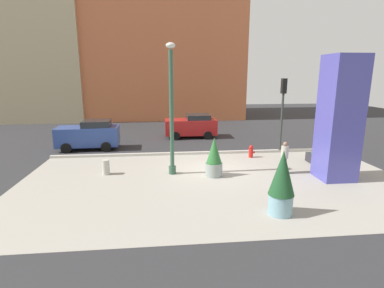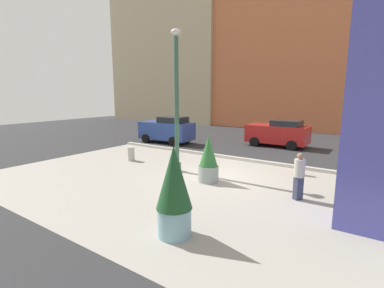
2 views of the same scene
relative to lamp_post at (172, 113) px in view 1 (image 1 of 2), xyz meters
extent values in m
plane|color=#2D2D30|center=(1.90, 4.50, -3.06)|extent=(60.00, 60.00, 0.00)
cube|color=#9E998E|center=(1.90, -1.50, -3.06)|extent=(18.00, 10.00, 0.02)
cube|color=#B7B2A8|center=(1.90, 3.62, -2.98)|extent=(18.00, 0.24, 0.16)
cylinder|color=#335642|center=(0.00, 0.00, -2.86)|extent=(0.36, 0.36, 0.40)
cylinder|color=#335642|center=(0.00, 0.00, -0.08)|extent=(0.20, 0.20, 5.96)
ellipsoid|color=silver|center=(0.00, 0.00, 3.08)|extent=(0.44, 0.44, 0.28)
cube|color=#4C4CAD|center=(7.63, -1.45, -0.19)|extent=(1.54, 1.54, 5.73)
cube|color=#2D2D33|center=(8.16, 1.14, -2.80)|extent=(0.91, 0.91, 0.51)
cylinder|color=#382819|center=(8.16, 1.14, -2.57)|extent=(0.86, 0.86, 0.04)
cone|color=#2D6B33|center=(8.16, 1.14, -2.01)|extent=(0.67, 0.67, 1.07)
cylinder|color=#7AA8B7|center=(3.62, -4.85, -2.68)|extent=(0.85, 0.85, 0.75)
cylinder|color=#382819|center=(3.62, -4.85, -2.33)|extent=(0.78, 0.78, 0.04)
cone|color=#1E4C28|center=(3.62, -4.85, -1.51)|extent=(0.91, 0.91, 1.59)
cylinder|color=gray|center=(2.00, -0.53, -2.73)|extent=(0.84, 0.84, 0.66)
cylinder|color=#382819|center=(2.00, -0.53, -2.42)|extent=(0.77, 0.77, 0.04)
cone|color=#2D6B33|center=(2.00, -0.53, -1.76)|extent=(0.75, 0.75, 1.27)
cylinder|color=red|center=(4.79, 2.56, -2.78)|extent=(0.26, 0.26, 0.55)
sphere|color=red|center=(4.79, 2.56, -2.43)|extent=(0.24, 0.24, 0.24)
cylinder|color=red|center=(4.96, 2.56, -2.76)|extent=(0.12, 0.10, 0.10)
cylinder|color=#B2ADA3|center=(-3.28, 0.24, -2.68)|extent=(0.36, 0.36, 0.75)
cylinder|color=#333833|center=(6.98, 3.57, -1.20)|extent=(0.14, 0.14, 3.72)
cube|color=black|center=(6.98, 3.57, 1.11)|extent=(0.28, 0.32, 0.90)
sphere|color=red|center=(6.98, 3.74, 1.38)|extent=(0.18, 0.18, 0.18)
cube|color=red|center=(1.78, 8.82, -2.21)|extent=(3.98, 1.89, 1.15)
cube|color=#1E2328|center=(2.38, 8.83, -1.44)|extent=(1.79, 1.66, 0.38)
cylinder|color=black|center=(0.56, 7.88, -2.74)|extent=(0.64, 0.22, 0.64)
cylinder|color=black|center=(0.55, 9.76, -2.74)|extent=(0.64, 0.22, 0.64)
cylinder|color=black|center=(3.02, 7.89, -2.74)|extent=(0.64, 0.22, 0.64)
cylinder|color=black|center=(3.01, 9.77, -2.74)|extent=(0.64, 0.22, 0.64)
cube|color=#2D4793|center=(-5.31, 5.67, -2.17)|extent=(4.00, 1.88, 1.23)
cube|color=#1E2328|center=(-4.72, 5.69, -1.35)|extent=(1.83, 1.59, 0.41)
cylinder|color=black|center=(-6.50, 4.76, -2.74)|extent=(0.65, 0.24, 0.64)
cylinder|color=black|center=(-6.56, 6.49, -2.74)|extent=(0.65, 0.24, 0.64)
cylinder|color=black|center=(-4.06, 4.85, -2.74)|extent=(0.65, 0.24, 0.64)
cylinder|color=black|center=(-4.13, 6.58, -2.74)|extent=(0.65, 0.24, 0.64)
cube|color=#33384C|center=(5.55, -0.51, -2.66)|extent=(0.32, 0.34, 0.81)
cylinder|color=#B2AD9E|center=(5.55, -0.51, -1.95)|extent=(0.50, 0.50, 0.60)
sphere|color=#8C664C|center=(5.55, -0.51, -1.54)|extent=(0.22, 0.22, 0.22)
camera|label=1|loc=(-0.51, -14.37, 1.81)|focal=28.18mm
camera|label=2|loc=(7.78, -10.13, 0.53)|focal=26.58mm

